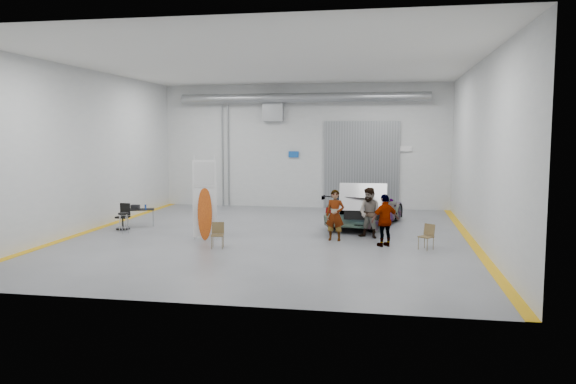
% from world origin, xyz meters
% --- Properties ---
extents(ground, '(16.00, 16.00, 0.00)m').
position_xyz_m(ground, '(0.00, 0.00, 0.00)').
color(ground, slate).
rests_on(ground, ground).
extents(room_shell, '(14.02, 16.18, 6.01)m').
position_xyz_m(room_shell, '(0.24, 2.22, 4.08)').
color(room_shell, silver).
rests_on(room_shell, ground).
extents(sedan_car, '(3.34, 5.31, 1.43)m').
position_xyz_m(sedan_car, '(3.19, 3.07, 0.72)').
color(sedan_car, white).
rests_on(sedan_car, ground).
extents(person_a, '(0.67, 0.48, 1.74)m').
position_xyz_m(person_a, '(2.31, -0.37, 0.87)').
color(person_a, '#8C5E4C').
rests_on(person_a, ground).
extents(person_b, '(1.05, 0.94, 1.76)m').
position_xyz_m(person_b, '(3.47, 0.30, 0.88)').
color(person_b, slate).
rests_on(person_b, ground).
extents(person_c, '(1.05, 0.87, 1.70)m').
position_xyz_m(person_c, '(3.98, -1.10, 0.85)').
color(person_c, brown).
rests_on(person_c, ground).
extents(surfboard_display, '(0.80, 0.38, 2.90)m').
position_xyz_m(surfboard_display, '(-2.14, -1.03, 1.17)').
color(surfboard_display, white).
rests_on(surfboard_display, ground).
extents(folding_chair_near, '(0.45, 0.47, 0.81)m').
position_xyz_m(folding_chair_near, '(-1.23, -2.31, 0.25)').
color(folding_chair_near, brown).
rests_on(folding_chair_near, ground).
extents(folding_chair_far, '(0.52, 0.58, 0.80)m').
position_xyz_m(folding_chair_far, '(5.25, -1.38, 0.25)').
color(folding_chair_far, brown).
rests_on(folding_chair_far, ground).
extents(shop_stool, '(0.39, 0.39, 0.76)m').
position_xyz_m(shop_stool, '(-5.39, -0.36, 0.38)').
color(shop_stool, black).
rests_on(shop_stool, ground).
extents(work_table, '(1.18, 0.90, 0.87)m').
position_xyz_m(work_table, '(-5.54, 1.29, 0.67)').
color(work_table, gray).
rests_on(work_table, ground).
extents(office_chair, '(0.52, 0.52, 0.97)m').
position_xyz_m(office_chair, '(-5.79, 0.45, 0.42)').
color(office_chair, black).
rests_on(office_chair, ground).
extents(trunk_lid, '(1.67, 1.02, 0.04)m').
position_xyz_m(trunk_lid, '(3.19, 0.85, 1.45)').
color(trunk_lid, silver).
rests_on(trunk_lid, sedan_car).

